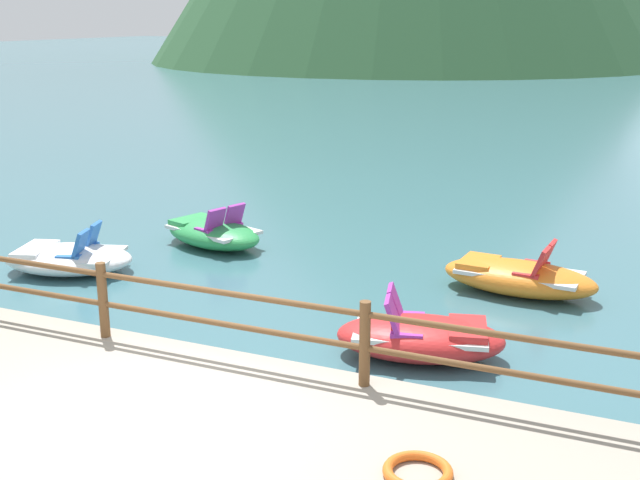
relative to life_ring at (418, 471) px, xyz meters
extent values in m
plane|color=#3D6B75|center=(-2.74, 39.92, -0.45)|extent=(200.00, 200.00, 0.00)
cylinder|color=brown|center=(-4.44, 1.47, 0.43)|extent=(0.12, 0.12, 0.95)
cylinder|color=brown|center=(-1.04, 1.47, 0.43)|extent=(0.12, 0.12, 0.95)
cylinder|color=brown|center=(-2.74, 1.47, 0.76)|extent=(23.80, 0.07, 0.07)
cylinder|color=brown|center=(-2.74, 1.47, 0.38)|extent=(23.80, 0.07, 0.07)
torus|color=orange|center=(0.00, 0.00, 0.00)|extent=(0.61, 0.61, 0.09)
ellipsoid|color=red|center=(-0.94, 3.28, -0.18)|extent=(2.35, 1.63, 0.52)
cube|color=silver|center=(-0.94, 3.28, -0.09)|extent=(1.85, 1.31, 0.06)
cube|color=purple|center=(-1.04, 3.02, -0.02)|extent=(0.49, 0.49, 0.08)
cube|color=purple|center=(-1.21, 2.97, 0.20)|extent=(0.30, 0.44, 0.43)
cube|color=purple|center=(-1.15, 3.46, -0.02)|extent=(0.49, 0.49, 0.08)
cube|color=purple|center=(-1.33, 3.41, 0.20)|extent=(0.30, 0.44, 0.43)
cube|color=red|center=(-0.37, 3.42, -0.03)|extent=(0.65, 0.88, 0.12)
ellipsoid|color=green|center=(-6.00, 6.68, -0.20)|extent=(2.44, 1.82, 0.49)
cube|color=silver|center=(-6.00, 6.68, -0.12)|extent=(1.92, 1.46, 0.06)
cube|color=purple|center=(-5.77, 6.85, -0.05)|extent=(0.51, 0.51, 0.08)
cube|color=purple|center=(-5.60, 6.79, 0.17)|extent=(0.32, 0.44, 0.43)
cube|color=purple|center=(-5.92, 6.40, -0.05)|extent=(0.51, 0.51, 0.08)
cube|color=purple|center=(-5.75, 6.34, 0.17)|extent=(0.32, 0.44, 0.43)
cube|color=green|center=(-6.57, 6.86, -0.06)|extent=(0.72, 0.94, 0.12)
ellipsoid|color=orange|center=(-0.22, 6.25, -0.19)|extent=(2.49, 1.30, 0.51)
cube|color=silver|center=(-0.22, 6.25, -0.10)|extent=(1.94, 1.06, 0.06)
cube|color=red|center=(-0.02, 6.46, -0.03)|extent=(0.43, 0.43, 0.08)
cube|color=red|center=(0.16, 6.44, 0.19)|extent=(0.24, 0.42, 0.43)
cube|color=red|center=(-0.05, 6.02, -0.03)|extent=(0.43, 0.43, 0.08)
cube|color=red|center=(0.13, 6.00, 0.19)|extent=(0.24, 0.42, 0.43)
cube|color=orange|center=(-0.88, 6.30, -0.04)|extent=(0.59, 0.81, 0.12)
ellipsoid|color=white|center=(-7.44, 4.33, -0.22)|extent=(2.47, 1.95, 0.45)
cube|color=silver|center=(-7.44, 4.33, -0.14)|extent=(1.94, 1.58, 0.06)
cube|color=blue|center=(-7.36, 4.65, -0.07)|extent=(0.50, 0.50, 0.08)
cube|color=blue|center=(-7.19, 4.70, 0.15)|extent=(0.32, 0.44, 0.43)
cube|color=blue|center=(-7.20, 4.12, -0.07)|extent=(0.50, 0.50, 0.08)
cube|color=blue|center=(-7.03, 4.17, 0.15)|extent=(0.32, 0.44, 0.43)
cube|color=white|center=(-8.00, 4.16, -0.08)|extent=(0.74, 1.06, 0.12)
camera|label=1|loc=(1.64, -5.90, 3.77)|focal=44.90mm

